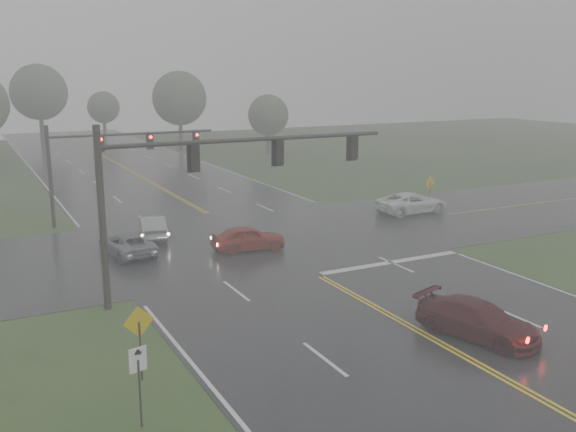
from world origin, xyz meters
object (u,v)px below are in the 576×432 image
sedan_red (248,250)px  sedan_silver (153,238)px  signal_gantry_far (103,154)px  car_grey (127,255)px  pickup_white (411,213)px  sedan_maroon (476,337)px  signal_gantry_near (198,175)px

sedan_red → sedan_silver: (-4.04, 5.12, 0.00)m
signal_gantry_far → sedan_silver: bearing=-74.0°
sedan_silver → signal_gantry_far: signal_gantry_far is taller
car_grey → pickup_white: pickup_white is taller
sedan_red → car_grey: 6.65m
sedan_maroon → sedan_silver: bearing=89.9°
pickup_white → signal_gantry_near: (-19.05, -9.20, 5.46)m
sedan_red → signal_gantry_near: signal_gantry_near is taller
sedan_silver → signal_gantry_near: 12.05m
sedan_maroon → sedan_red: sedan_red is taller
car_grey → signal_gantry_far: signal_gantry_far is taller
car_grey → pickup_white: 20.62m
sedan_maroon → signal_gantry_far: bearing=89.3°
sedan_red → signal_gantry_far: size_ratio=0.37×
signal_gantry_far → pickup_white: bearing=-19.4°
sedan_maroon → sedan_silver: (-6.86, 20.17, 0.00)m
pickup_white → signal_gantry_far: (-19.89, 7.02, 4.60)m
sedan_maroon → sedan_red: bearing=81.8°
pickup_white → signal_gantry_near: size_ratio=0.38×
sedan_maroon → car_grey: 19.46m
sedan_red → pickup_white: size_ratio=0.79×
sedan_red → signal_gantry_near: bearing=147.3°
car_grey → signal_gantry_far: bearing=-102.4°
car_grey → signal_gantry_far: 9.68m
sedan_maroon → sedan_silver: sedan_maroon is taller
pickup_white → sedan_red: bearing=105.0°
sedan_silver → car_grey: sedan_silver is taller
sedan_red → signal_gantry_far: signal_gantry_far is taller
signal_gantry_near → sedan_red: bearing=49.5°
sedan_silver → signal_gantry_far: 7.35m
sedan_maroon → sedan_red: 15.31m
signal_gantry_near → pickup_white: bearing=25.8°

